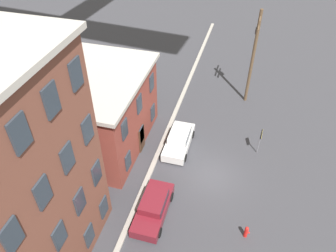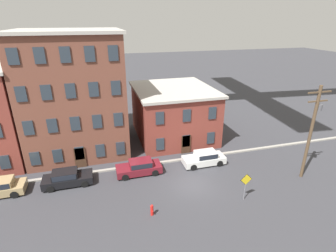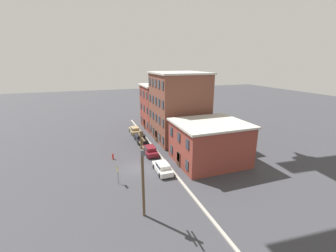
% 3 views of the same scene
% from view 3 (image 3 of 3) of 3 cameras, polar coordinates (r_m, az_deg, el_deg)
% --- Properties ---
extents(ground_plane, '(200.00, 200.00, 0.00)m').
position_cam_3_polar(ground_plane, '(33.92, -7.78, -10.56)').
color(ground_plane, '#38383D').
extents(kerb_strip, '(56.00, 0.36, 0.16)m').
position_cam_3_polar(kerb_strip, '(34.96, -0.46, -9.42)').
color(kerb_strip, '#9E998E').
rests_on(kerb_strip, ground_plane).
extents(apartment_corner, '(8.97, 10.67, 10.07)m').
position_cam_3_polar(apartment_corner, '(53.20, -0.78, 5.14)').
color(apartment_corner, brown).
rests_on(apartment_corner, ground_plane).
extents(apartment_midblock, '(10.80, 9.71, 13.24)m').
position_cam_3_polar(apartment_midblock, '(43.92, 2.71, 4.89)').
color(apartment_midblock, brown).
rests_on(apartment_midblock, ground_plane).
extents(apartment_far, '(9.49, 10.63, 6.36)m').
position_cam_3_polar(apartment_far, '(35.16, 10.46, -4.04)').
color(apartment_far, brown).
rests_on(apartment_far, ground_plane).
extents(car_tan, '(4.40, 1.92, 1.43)m').
position_cam_3_polar(car_tan, '(49.52, -8.45, -1.00)').
color(car_tan, tan).
rests_on(car_tan, ground_plane).
extents(car_black, '(4.40, 1.92, 1.43)m').
position_cam_3_polar(car_black, '(44.30, -6.98, -3.00)').
color(car_black, black).
rests_on(car_black, ground_plane).
extents(car_maroon, '(4.40, 1.92, 1.43)m').
position_cam_3_polar(car_maroon, '(38.18, -4.58, -6.11)').
color(car_maroon, maroon).
rests_on(car_maroon, ground_plane).
extents(car_white, '(4.40, 1.92, 1.43)m').
position_cam_3_polar(car_white, '(32.16, -1.38, -10.48)').
color(car_white, silver).
rests_on(car_white, ground_plane).
extents(caution_sign, '(1.06, 0.08, 2.52)m').
position_cam_3_polar(caution_sign, '(29.71, -12.68, -11.22)').
color(caution_sign, slate).
rests_on(caution_sign, ground_plane).
extents(utility_pole, '(2.40, 0.44, 9.03)m').
position_cam_3_polar(utility_pole, '(22.02, -6.44, -11.16)').
color(utility_pole, brown).
rests_on(utility_pole, ground_plane).
extents(fire_hydrant, '(0.24, 0.34, 0.96)m').
position_cam_3_polar(fire_hydrant, '(37.39, -13.81, -7.48)').
color(fire_hydrant, red).
rests_on(fire_hydrant, ground_plane).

